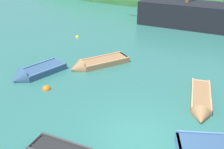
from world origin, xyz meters
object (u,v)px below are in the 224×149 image
(sailing_ship, at_px, (213,19))
(rowboat_outer_left, at_px, (201,103))
(buoy_orange, at_px, (47,89))
(buoy_yellow, at_px, (77,37))
(rowboat_center, at_px, (95,65))
(rowboat_portside, at_px, (34,74))

(sailing_ship, relative_size, rowboat_outer_left, 4.13)
(buoy_orange, relative_size, buoy_yellow, 1.35)
(buoy_yellow, bearing_deg, sailing_ship, 36.44)
(rowboat_center, bearing_deg, buoy_orange, 21.64)
(buoy_orange, distance_m, buoy_yellow, 8.54)
(rowboat_center, bearing_deg, sailing_ship, -170.60)
(buoy_orange, height_order, buoy_yellow, buoy_orange)
(rowboat_portside, xyz_separation_m, rowboat_outer_left, (9.16, 0.92, -0.02))
(sailing_ship, relative_size, rowboat_portside, 4.53)
(rowboat_portside, relative_size, rowboat_center, 0.91)
(buoy_yellow, bearing_deg, rowboat_portside, -78.48)
(rowboat_portside, distance_m, rowboat_center, 3.67)
(sailing_ship, xyz_separation_m, rowboat_portside, (-8.22, -14.08, -0.76))
(rowboat_center, height_order, buoy_yellow, rowboat_center)
(buoy_orange, bearing_deg, rowboat_outer_left, 14.39)
(rowboat_center, xyz_separation_m, buoy_yellow, (-3.97, 4.33, -0.10))
(sailing_ship, bearing_deg, buoy_yellow, 37.57)
(sailing_ship, bearing_deg, rowboat_portside, 60.86)
(sailing_ship, relative_size, buoy_orange, 35.30)
(rowboat_portside, xyz_separation_m, buoy_yellow, (-1.42, 6.97, -0.11))
(rowboat_portside, distance_m, rowboat_outer_left, 9.20)
(sailing_ship, distance_m, rowboat_outer_left, 13.22)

